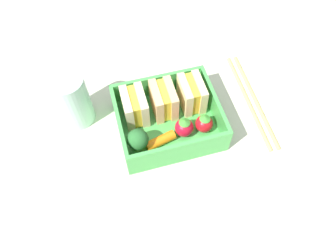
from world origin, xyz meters
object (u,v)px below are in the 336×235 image
at_px(chopstick_pair, 252,99).
at_px(drinking_glass, 72,100).
at_px(sandwich_left, 135,107).
at_px(sandwich_center, 192,94).
at_px(broccoli_floret, 138,140).
at_px(carrot_stick_far_left, 160,141).
at_px(strawberry_left, 204,123).
at_px(sandwich_center_left, 164,100).
at_px(strawberry_far_left, 184,127).

bearing_deg(chopstick_pair, drinking_glass, 171.14).
distance_m(sandwich_left, sandwich_center, 0.10).
bearing_deg(drinking_glass, sandwich_center, -9.47).
bearing_deg(broccoli_floret, carrot_stick_far_left, 0.12).
distance_m(sandwich_center, strawberry_left, 0.06).
distance_m(sandwich_center_left, chopstick_pair, 0.16).
height_order(sandwich_center_left, sandwich_center, same).
relative_size(sandwich_center_left, broccoli_floret, 1.21).
bearing_deg(sandwich_center_left, strawberry_far_left, -69.65).
height_order(strawberry_far_left, drinking_glass, drinking_glass).
bearing_deg(sandwich_center_left, broccoli_floret, -132.75).
bearing_deg(chopstick_pair, carrot_stick_far_left, -165.49).
height_order(sandwich_center, strawberry_far_left, sandwich_center).
distance_m(sandwich_center_left, sandwich_center, 0.05).
relative_size(sandwich_center, chopstick_pair, 0.26).
relative_size(sandwich_left, sandwich_center, 1.00).
height_order(broccoli_floret, drinking_glass, drinking_glass).
relative_size(sandwich_center_left, chopstick_pair, 0.26).
height_order(sandwich_center, carrot_stick_far_left, sandwich_center).
bearing_deg(carrot_stick_far_left, sandwich_left, 113.23).
relative_size(sandwich_left, strawberry_far_left, 1.51).
distance_m(carrot_stick_far_left, drinking_glass, 0.16).
height_order(strawberry_left, drinking_glass, drinking_glass).
height_order(broccoli_floret, strawberry_far_left, broccoli_floret).
height_order(sandwich_left, strawberry_left, sandwich_left).
relative_size(sandwich_center_left, drinking_glass, 0.55).
distance_m(broccoli_floret, drinking_glass, 0.13).
relative_size(sandwich_center, strawberry_far_left, 1.51).
distance_m(sandwich_center_left, strawberry_far_left, 0.06).
distance_m(sandwich_center_left, broccoli_floret, 0.08).
xyz_separation_m(sandwich_center_left, chopstick_pair, (0.16, -0.02, -0.04)).
xyz_separation_m(broccoli_floret, chopstick_pair, (0.22, 0.05, -0.04)).
xyz_separation_m(broccoli_floret, strawberry_far_left, (0.08, 0.01, -0.01)).
xyz_separation_m(sandwich_left, carrot_stick_far_left, (0.03, -0.06, -0.02)).
relative_size(carrot_stick_far_left, strawberry_far_left, 1.36).
bearing_deg(carrot_stick_far_left, broccoli_floret, -179.88).
relative_size(carrot_stick_far_left, chopstick_pair, 0.24).
relative_size(sandwich_center_left, carrot_stick_far_left, 1.11).
distance_m(sandwich_center, chopstick_pair, 0.12).
bearing_deg(broccoli_floret, sandwich_center_left, 47.25).
distance_m(carrot_stick_far_left, chopstick_pair, 0.19).
relative_size(sandwich_left, broccoli_floret, 1.21).
bearing_deg(broccoli_floret, drinking_glass, 132.43).
height_order(sandwich_center_left, strawberry_left, sandwich_center_left).
bearing_deg(strawberry_left, strawberry_far_left, 177.86).
bearing_deg(sandwich_center, strawberry_far_left, -118.54).
height_order(sandwich_center_left, chopstick_pair, sandwich_center_left).
xyz_separation_m(carrot_stick_far_left, chopstick_pair, (0.18, 0.05, -0.02)).
height_order(sandwich_center, chopstick_pair, sandwich_center).
distance_m(carrot_stick_far_left, strawberry_left, 0.08).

